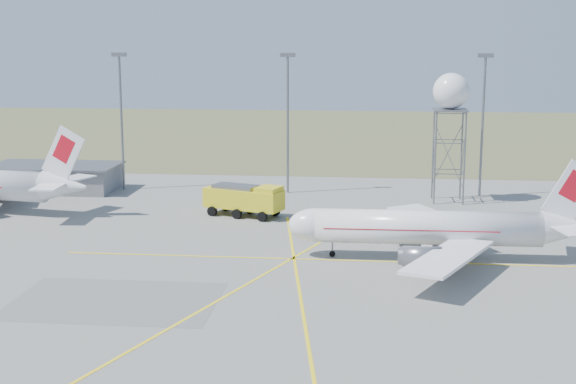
# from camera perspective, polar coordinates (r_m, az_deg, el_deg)

# --- Properties ---
(ground) EXTENTS (400.00, 400.00, 0.00)m
(ground) POSITION_cam_1_polar(r_m,az_deg,el_deg) (55.35, 3.37, -13.39)
(ground) COLOR gray
(ground) RESTS_ON ground
(grass_strip) EXTENTS (400.00, 120.00, 0.03)m
(grass_strip) POSITION_cam_1_polar(r_m,az_deg,el_deg) (191.75, 5.24, 4.13)
(grass_strip) COLOR #4B5A31
(grass_strip) RESTS_ON ground
(building_grey) EXTENTS (19.00, 10.00, 3.90)m
(building_grey) POSITION_cam_1_polar(r_m,az_deg,el_deg) (125.40, -16.24, 0.99)
(building_grey) COLOR slate
(building_grey) RESTS_ON ground
(mast_a) EXTENTS (2.20, 0.50, 20.50)m
(mast_a) POSITION_cam_1_polar(r_m,az_deg,el_deg) (122.58, -11.78, 5.74)
(mast_a) COLOR slate
(mast_a) RESTS_ON ground
(mast_b) EXTENTS (2.20, 0.50, 20.50)m
(mast_b) POSITION_cam_1_polar(r_m,az_deg,el_deg) (117.49, -0.02, 5.75)
(mast_b) COLOR slate
(mast_b) RESTS_ON ground
(mast_c) EXTENTS (2.20, 0.50, 20.50)m
(mast_c) POSITION_cam_1_polar(r_m,az_deg,el_deg) (117.96, 13.70, 5.46)
(mast_c) COLOR slate
(mast_c) RESTS_ON ground
(airliner_main) EXTENTS (31.62, 30.78, 10.76)m
(airliner_main) POSITION_cam_1_polar(r_m,az_deg,el_deg) (84.35, 10.25, -2.57)
(airliner_main) COLOR white
(airliner_main) RESTS_ON ground
(radar_tower) EXTENTS (4.96, 4.96, 17.95)m
(radar_tower) POSITION_cam_1_polar(r_m,az_deg,el_deg) (113.36, 11.41, 4.33)
(radar_tower) COLOR slate
(radar_tower) RESTS_ON ground
(fire_truck) EXTENTS (10.85, 6.80, 4.12)m
(fire_truck) POSITION_cam_1_polar(r_m,az_deg,el_deg) (103.32, -3.04, -0.65)
(fire_truck) COLOR gold
(fire_truck) RESTS_ON ground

